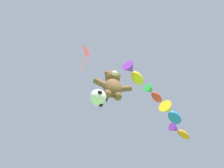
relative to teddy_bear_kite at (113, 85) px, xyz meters
The scene contains 7 objects.
teddy_bear_kite is the anchor object (origin of this frame).
soccer_ball_kite 1.64m from the teddy_bear_kite, behind, with size 0.93×0.93×0.86m.
fish_kite_goldfin 1.78m from the teddy_bear_kite, 10.50° to the right, with size 1.72×1.62×0.76m.
fish_kite_crimson 3.67m from the teddy_bear_kite, 20.45° to the left, with size 1.63×1.38×0.64m.
fish_kite_cobalt 5.58m from the teddy_bear_kite, 25.70° to the left, with size 2.15×1.93×0.96m.
fish_kite_tangerine 7.65m from the teddy_bear_kite, 32.61° to the left, with size 2.03×1.39×0.69m.
diamond_kite 3.33m from the teddy_bear_kite, behind, with size 0.65×0.75×2.89m.
Camera 1 is at (-0.80, -4.34, 0.98)m, focal length 40.00 mm.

